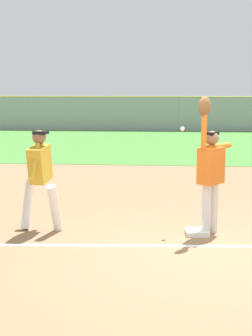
% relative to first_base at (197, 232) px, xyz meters
% --- Properties ---
extents(ground_plane, '(72.55, 72.55, 0.00)m').
position_rel_first_base_xyz_m(ground_plane, '(0.08, -0.98, -0.04)').
color(ground_plane, '#936D4C').
extents(outfield_grass, '(46.67, 14.55, 0.01)m').
position_rel_first_base_xyz_m(outfield_grass, '(0.08, 15.01, -0.04)').
color(outfield_grass, '#478438').
rests_on(outfield_grass, ground_plane).
extents(first_base, '(0.40, 0.40, 0.08)m').
position_rel_first_base_xyz_m(first_base, '(0.00, 0.00, 0.00)').
color(first_base, white).
rests_on(first_base, ground_plane).
extents(fielder, '(0.65, 0.76, 2.28)m').
position_rel_first_base_xyz_m(fielder, '(0.19, 0.08, 1.08)').
color(fielder, silver).
rests_on(fielder, ground_plane).
extents(runner, '(0.74, 0.85, 1.72)m').
position_rel_first_base_xyz_m(runner, '(-2.65, 0.02, 0.96)').
color(runner, white).
rests_on(runner, ground_plane).
extents(baseball, '(0.07, 0.07, 0.07)m').
position_rel_first_base_xyz_m(baseball, '(-0.27, 0.31, 1.70)').
color(baseball, white).
extents(outfield_fence, '(46.75, 0.08, 2.12)m').
position_rel_first_base_xyz_m(outfield_fence, '(0.08, 22.28, 1.02)').
color(outfield_fence, '#93999E').
rests_on(outfield_fence, ground_plane).
extents(parked_car_red, '(4.41, 2.14, 1.25)m').
position_rel_first_base_xyz_m(parked_car_red, '(-10.70, 25.03, 0.63)').
color(parked_car_red, '#B21E1E').
rests_on(parked_car_red, ground_plane).
extents(parked_car_silver, '(4.56, 2.43, 1.25)m').
position_rel_first_base_xyz_m(parked_car_silver, '(-5.21, 25.58, 0.63)').
color(parked_car_silver, '#B7B7BC').
rests_on(parked_car_silver, ground_plane).
extents(parked_car_tan, '(4.45, 2.21, 1.25)m').
position_rel_first_base_xyz_m(parked_car_tan, '(-0.21, 25.12, 0.63)').
color(parked_car_tan, tan).
rests_on(parked_car_tan, ground_plane).
extents(parked_car_green, '(4.44, 2.19, 1.25)m').
position_rel_first_base_xyz_m(parked_car_green, '(4.25, 25.57, 0.63)').
color(parked_car_green, '#1E6B33').
rests_on(parked_car_green, ground_plane).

